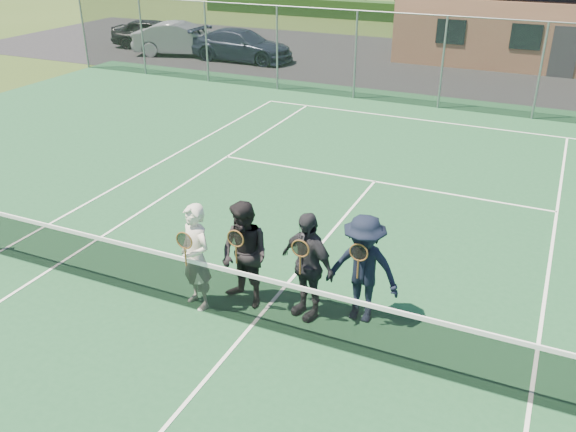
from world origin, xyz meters
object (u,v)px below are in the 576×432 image
object	(u,v)px
car_a	(154,33)
car_b	(182,39)
tennis_net	(251,298)
player_c	(307,265)
player_b	(245,255)
player_d	(363,269)
car_c	(242,45)
player_a	(196,257)

from	to	relation	value
car_a	car_b	world-z (taller)	car_b
tennis_net	player_c	size ratio (longest dim) A/B	6.49
car_a	player_b	world-z (taller)	player_b
car_a	player_d	world-z (taller)	player_d
car_c	player_c	bearing A→B (deg)	-148.17
car_a	tennis_net	size ratio (longest dim) A/B	0.35
player_a	player_b	world-z (taller)	same
player_c	player_d	size ratio (longest dim) A/B	1.00
player_c	car_c	bearing A→B (deg)	121.42
car_a	tennis_net	distance (m)	23.78
car_a	player_c	size ratio (longest dim) A/B	2.30
player_a	player_d	size ratio (longest dim) A/B	1.00
car_b	player_b	bearing A→B (deg)	-160.18
car_c	car_b	bearing A→B (deg)	91.95
car_c	tennis_net	bearing A→B (deg)	-150.71
car_a	player_c	distance (m)	23.69
tennis_net	player_d	world-z (taller)	player_d
car_a	player_a	bearing A→B (deg)	-149.95
player_b	player_d	bearing A→B (deg)	11.44
car_c	tennis_net	world-z (taller)	car_c
car_a	tennis_net	xyz separation A→B (m)	(15.08, -18.39, -0.17)
tennis_net	player_a	distance (m)	1.14
tennis_net	player_b	distance (m)	0.76
car_b	car_c	xyz separation A→B (m)	(3.11, 0.08, -0.06)
player_c	player_a	bearing A→B (deg)	-163.40
car_b	player_c	size ratio (longest dim) A/B	2.49
car_c	player_c	xyz separation A→B (m)	(10.33, -16.91, 0.24)
car_a	car_b	bearing A→B (deg)	-119.01
car_c	player_b	xyz separation A→B (m)	(9.30, -17.04, 0.24)
player_a	car_b	bearing A→B (deg)	124.09
player_a	player_b	size ratio (longest dim) A/B	1.00
tennis_net	car_b	bearing A→B (deg)	126.19
player_b	tennis_net	bearing A→B (deg)	-54.10
car_b	player_d	xyz separation A→B (m)	(14.26, -16.58, 0.18)
tennis_net	player_d	size ratio (longest dim) A/B	6.49
player_c	car_a	bearing A→B (deg)	131.56
car_c	player_b	bearing A→B (deg)	-150.95
player_d	player_a	bearing A→B (deg)	-163.38
car_a	player_a	xyz separation A→B (m)	(14.01, -18.24, 0.22)
car_b	tennis_net	world-z (taller)	car_b
tennis_net	player_a	xyz separation A→B (m)	(-1.06, 0.15, 0.38)
car_b	player_d	size ratio (longest dim) A/B	2.49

